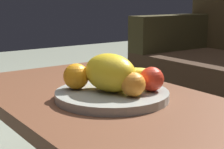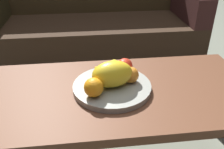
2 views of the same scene
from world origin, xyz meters
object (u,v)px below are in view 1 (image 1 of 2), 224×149
(orange_front, at_px, (76,76))
(coffee_table, at_px, (116,117))
(orange_left, at_px, (133,84))
(banana_bunch, at_px, (127,78))
(fruit_bowl, at_px, (112,95))
(apple_front, at_px, (152,79))
(melon_large_front, at_px, (109,73))

(orange_front, bearing_deg, coffee_table, 30.63)
(orange_left, bearing_deg, banana_bunch, 150.32)
(orange_front, bearing_deg, fruit_bowl, 42.03)
(coffee_table, relative_size, fruit_bowl, 3.58)
(coffee_table, xyz_separation_m, banana_bunch, (-0.04, 0.08, 0.10))
(coffee_table, height_order, orange_left, orange_left)
(coffee_table, bearing_deg, banana_bunch, 119.88)
(coffee_table, relative_size, apple_front, 16.62)
(apple_front, bearing_deg, fruit_bowl, -127.10)
(apple_front, bearing_deg, melon_large_front, -124.06)
(melon_large_front, bearing_deg, banana_bunch, 99.65)
(coffee_table, distance_m, banana_bunch, 0.13)
(melon_large_front, relative_size, apple_front, 2.40)
(fruit_bowl, bearing_deg, apple_front, 52.90)
(fruit_bowl, relative_size, apple_front, 4.65)
(orange_left, height_order, apple_front, apple_front)
(melon_large_front, bearing_deg, orange_left, 15.58)
(orange_front, distance_m, banana_bunch, 0.16)
(fruit_bowl, xyz_separation_m, orange_front, (-0.08, -0.07, 0.05))
(coffee_table, distance_m, melon_large_front, 0.13)
(orange_left, xyz_separation_m, banana_bunch, (-0.10, 0.06, -0.01))
(apple_front, xyz_separation_m, banana_bunch, (-0.08, -0.03, -0.01))
(orange_left, distance_m, banana_bunch, 0.11)
(coffee_table, bearing_deg, melon_large_front, -174.07)
(fruit_bowl, relative_size, melon_large_front, 1.94)
(orange_left, relative_size, apple_front, 0.95)
(orange_left, bearing_deg, coffee_table, -159.36)
(orange_left, xyz_separation_m, apple_front, (-0.01, 0.08, 0.00))
(orange_left, bearing_deg, fruit_bowl, -171.36)
(melon_large_front, distance_m, orange_left, 0.09)
(orange_left, height_order, banana_bunch, orange_left)
(banana_bunch, bearing_deg, orange_left, -29.68)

